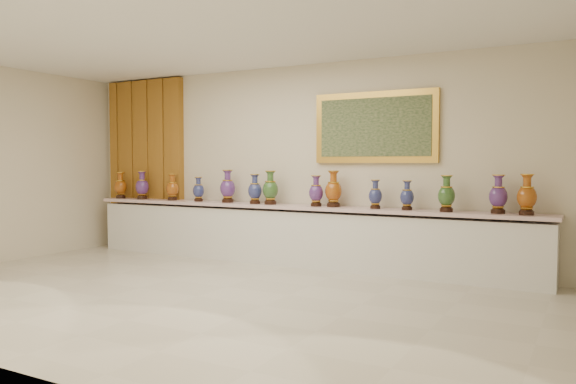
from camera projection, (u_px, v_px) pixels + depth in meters
The scene contains 18 objects.
ground at pixel (198, 296), 6.43m from camera, with size 8.00×8.00×0.00m, color beige.
room at pixel (176, 160), 9.61m from camera, with size 8.00×8.00×8.00m.
counter at pixel (292, 236), 8.39m from camera, with size 7.28×0.48×0.90m.
vase_0 at pixel (121, 187), 9.95m from camera, with size 0.22×0.22×0.46m.
vase_1 at pixel (142, 187), 9.71m from camera, with size 0.29×0.29×0.49m.
vase_2 at pixel (172, 188), 9.41m from camera, with size 0.21×0.21×0.45m.
vase_3 at pixel (199, 190), 9.14m from camera, with size 0.21×0.21×0.40m.
vase_4 at pixel (228, 188), 8.88m from camera, with size 0.26×0.26×0.52m.
vase_5 at pixel (255, 191), 8.60m from camera, with size 0.26×0.26×0.46m.
vase_6 at pixel (270, 189), 8.47m from camera, with size 0.28×0.28×0.51m.
vase_7 at pixel (316, 192), 8.10m from camera, with size 0.23×0.23×0.45m.
vase_8 at pixel (333, 191), 8.01m from camera, with size 0.25×0.25×0.52m.
vase_9 at pixel (375, 196), 7.69m from camera, with size 0.23×0.23×0.40m.
vase_10 at pixel (407, 197), 7.48m from camera, with size 0.23×0.23×0.40m.
vase_11 at pixel (446, 195), 7.20m from camera, with size 0.24×0.24×0.47m.
vase_12 at pixel (498, 196), 6.96m from camera, with size 0.27×0.27×0.48m.
vase_13 at pixel (527, 197), 6.75m from camera, with size 0.27×0.27×0.50m.
label_card at pixel (192, 201), 9.09m from camera, with size 0.10×0.06×0.00m, color white.
Camera 1 is at (3.96, -5.07, 1.53)m, focal length 35.00 mm.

